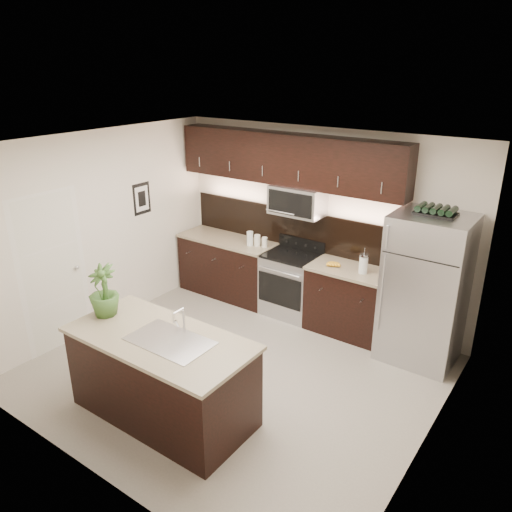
{
  "coord_description": "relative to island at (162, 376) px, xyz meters",
  "views": [
    {
      "loc": [
        3.17,
        -4.02,
        3.5
      ],
      "look_at": [
        -0.07,
        0.55,
        1.31
      ],
      "focal_mm": 35.0,
      "sensor_mm": 36.0,
      "label": 1
    }
  ],
  "objects": [
    {
      "name": "island",
      "position": [
        0.0,
        0.0,
        0.0
      ],
      "size": [
        1.96,
        0.96,
        0.94
      ],
      "color": "black",
      "rests_on": "ground"
    },
    {
      "name": "sink_faucet",
      "position": [
        0.15,
        0.01,
        0.48
      ],
      "size": [
        0.84,
        0.5,
        0.28
      ],
      "color": "silver",
      "rests_on": "island"
    },
    {
      "name": "wine_rack",
      "position": [
        1.81,
        2.67,
        1.45
      ],
      "size": [
        0.46,
        0.29,
        0.11
      ],
      "color": "black",
      "rests_on": "refrigerator"
    },
    {
      "name": "ground",
      "position": [
        0.13,
        1.04,
        -0.47
      ],
      "size": [
        4.5,
        4.5,
        0.0
      ],
      "primitive_type": "plane",
      "color": "gray",
      "rests_on": "ground"
    },
    {
      "name": "canisters",
      "position": [
        -0.74,
        2.7,
        0.56
      ],
      "size": [
        0.31,
        0.15,
        0.21
      ],
      "rotation": [
        0.0,
        0.0,
        0.27
      ],
      "color": "silver",
      "rests_on": "counter_run"
    },
    {
      "name": "refrigerator",
      "position": [
        1.81,
        2.67,
        0.46
      ],
      "size": [
        0.9,
        0.81,
        1.87
      ],
      "primitive_type": "cube",
      "color": "#B2B2B7",
      "rests_on": "ground"
    },
    {
      "name": "bananas",
      "position": [
        0.52,
        2.65,
        0.5
      ],
      "size": [
        0.24,
        0.21,
        0.06
      ],
      "primitive_type": "ellipsoid",
      "rotation": [
        0.0,
        0.0,
        0.38
      ],
      "color": "gold",
      "rests_on": "counter_run"
    },
    {
      "name": "upper_fixtures",
      "position": [
        -0.3,
        2.87,
        1.67
      ],
      "size": [
        3.49,
        0.4,
        1.66
      ],
      "color": "black",
      "rests_on": "counter_run"
    },
    {
      "name": "counter_run",
      "position": [
        -0.32,
        2.73,
        -0.0
      ],
      "size": [
        3.51,
        0.65,
        0.94
      ],
      "color": "black",
      "rests_on": "ground"
    },
    {
      "name": "room_walls",
      "position": [
        0.02,
        1.0,
        1.22
      ],
      "size": [
        4.52,
        4.02,
        2.71
      ],
      "color": "silver",
      "rests_on": "ground"
    },
    {
      "name": "plant",
      "position": [
        -0.81,
        0.0,
        0.75
      ],
      "size": [
        0.35,
        0.35,
        0.57
      ],
      "primitive_type": "imported",
      "rotation": [
        0.0,
        0.0,
        0.09
      ],
      "color": "#365B24",
      "rests_on": "island"
    },
    {
      "name": "french_press",
      "position": [
        0.99,
        2.68,
        0.59
      ],
      "size": [
        0.12,
        0.12,
        0.34
      ],
      "rotation": [
        0.0,
        0.0,
        0.25
      ],
      "color": "silver",
      "rests_on": "counter_run"
    }
  ]
}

